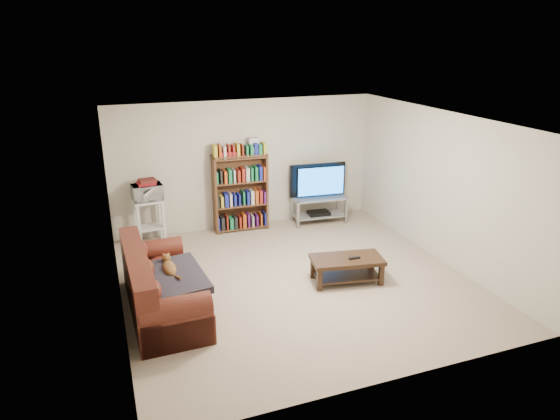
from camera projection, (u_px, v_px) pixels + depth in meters
name	position (u px, v px, depth m)	size (l,w,h in m)	color
floor	(295.00, 280.00, 7.52)	(5.00, 5.00, 0.00)	tan
ceiling	(297.00, 121.00, 6.72)	(5.00, 5.00, 0.00)	white
wall_back	(246.00, 164.00, 9.33)	(5.00, 5.00, 0.00)	beige
wall_front	(391.00, 282.00, 4.91)	(5.00, 5.00, 0.00)	beige
wall_left	(113.00, 227.00, 6.30)	(5.00, 5.00, 0.00)	beige
wall_right	(442.00, 187.00, 7.93)	(5.00, 5.00, 0.00)	beige
sofa	(158.00, 290.00, 6.57)	(0.93, 2.06, 0.87)	#542015
blanket	(172.00, 278.00, 6.44)	(0.79, 1.02, 0.10)	#28252F
cat	(169.00, 268.00, 6.58)	(0.22, 0.56, 0.17)	brown
coffee_table	(347.00, 265.00, 7.40)	(1.13, 0.71, 0.38)	black
remote	(354.00, 258.00, 7.32)	(0.17, 0.05, 0.02)	black
tv_stand	(319.00, 205.00, 9.72)	(1.07, 0.55, 0.52)	#999EA3
television	(319.00, 181.00, 9.56)	(1.12, 0.15, 0.64)	black
dvd_player	(319.00, 213.00, 9.78)	(0.41, 0.29, 0.06)	black
bookshelf	(240.00, 192.00, 9.24)	(1.01, 0.34, 1.45)	#53321C
shelf_clutter	(244.00, 148.00, 9.02)	(0.74, 0.23, 0.28)	silver
microwave_stand	(149.00, 216.00, 8.68)	(0.54, 0.42, 0.81)	silver
microwave	(147.00, 192.00, 8.54)	(0.50, 0.34, 0.28)	silver
game_boxes	(146.00, 183.00, 8.48)	(0.29, 0.26, 0.05)	maroon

